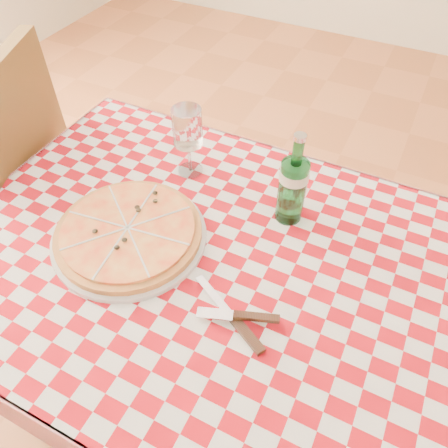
% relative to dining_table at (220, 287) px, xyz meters
% --- Properties ---
extents(dining_table, '(1.20, 0.80, 0.75)m').
position_rel_dining_table_xyz_m(dining_table, '(0.00, 0.00, 0.00)').
color(dining_table, brown).
rests_on(dining_table, ground).
extents(tablecloth, '(1.30, 0.90, 0.01)m').
position_rel_dining_table_xyz_m(tablecloth, '(0.00, 0.00, 0.09)').
color(tablecloth, maroon).
rests_on(tablecloth, dining_table).
extents(chair_far, '(0.59, 0.59, 1.00)m').
position_rel_dining_table_xyz_m(chair_far, '(-0.83, 0.11, -0.08)').
color(chair_far, brown).
rests_on(chair_far, ground).
extents(pizza_plate, '(0.41, 0.41, 0.05)m').
position_rel_dining_table_xyz_m(pizza_plate, '(-0.22, -0.03, 0.12)').
color(pizza_plate, '#C78942').
rests_on(pizza_plate, tablecloth).
extents(water_bottle, '(0.08, 0.08, 0.25)m').
position_rel_dining_table_xyz_m(water_bottle, '(0.09, 0.20, 0.22)').
color(water_bottle, '#1B6D2D').
rests_on(water_bottle, tablecloth).
extents(wine_glass, '(0.10, 0.10, 0.20)m').
position_rel_dining_table_xyz_m(wine_glass, '(-0.22, 0.25, 0.20)').
color(wine_glass, white).
rests_on(wine_glass, tablecloth).
extents(cutlery, '(0.24, 0.20, 0.03)m').
position_rel_dining_table_xyz_m(cutlery, '(0.09, -0.12, 0.11)').
color(cutlery, silver).
rests_on(cutlery, tablecloth).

